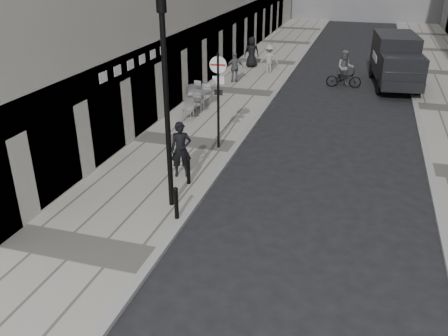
# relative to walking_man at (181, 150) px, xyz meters

# --- Properties ---
(sidewalk) EXTENTS (4.00, 60.00, 0.12)m
(sidewalk) POSITION_rel_walking_man_xyz_m (-0.97, 10.61, -1.00)
(sidewalk) COLOR #9C958C
(sidewalk) RESTS_ON ground
(walking_man) EXTENTS (0.80, 0.66, 1.87)m
(walking_man) POSITION_rel_walking_man_xyz_m (0.00, 0.00, 0.00)
(walking_man) COLOR black
(walking_man) RESTS_ON sidewalk
(sign_post) EXTENTS (0.61, 0.13, 3.57)m
(sign_post) POSITION_rel_walking_man_xyz_m (0.43, 2.74, 1.35)
(sign_post) COLOR black
(sign_post) RESTS_ON sidewalk
(lamppost) EXTENTS (0.26, 0.26, 5.79)m
(lamppost) POSITION_rel_walking_man_xyz_m (0.43, -1.93, 2.28)
(lamppost) COLOR black
(lamppost) RESTS_ON sidewalk
(bollard_near) EXTENTS (0.12, 0.12, 0.91)m
(bollard_near) POSITION_rel_walking_man_xyz_m (0.88, -2.64, -0.48)
(bollard_near) COLOR black
(bollard_near) RESTS_ON sidewalk
(bollard_far) EXTENTS (0.12, 0.12, 0.89)m
(bollard_far) POSITION_rel_walking_man_xyz_m (0.43, -0.49, -0.49)
(bollard_far) COLOR black
(bollard_far) RESTS_ON sidewalk
(panel_van) EXTENTS (2.79, 6.00, 2.73)m
(panel_van) POSITION_rel_walking_man_xyz_m (7.01, 14.62, 0.48)
(panel_van) COLOR black
(panel_van) RESTS_ON ground
(cyclist) EXTENTS (1.94, 0.79, 2.05)m
(cyclist) POSITION_rel_walking_man_xyz_m (4.37, 13.41, -0.26)
(cyclist) COLOR black
(cyclist) RESTS_ON ground
(pedestrian_a) EXTENTS (1.06, 0.74, 1.66)m
(pedestrian_a) POSITION_rel_walking_man_xyz_m (-1.60, 12.34, -0.11)
(pedestrian_a) COLOR #5B5A60
(pedestrian_a) RESTS_ON sidewalk
(pedestrian_b) EXTENTS (1.21, 0.88, 1.68)m
(pedestrian_b) POSITION_rel_walking_man_xyz_m (-0.24, 15.19, -0.10)
(pedestrian_b) COLOR #9E9A91
(pedestrian_b) RESTS_ON sidewalk
(pedestrian_c) EXTENTS (1.07, 0.85, 1.90)m
(pedestrian_c) POSITION_rel_walking_man_xyz_m (-1.60, 16.32, 0.01)
(pedestrian_c) COLOR black
(pedestrian_c) RESTS_ON sidewalk
(cafe_table_near) EXTENTS (0.68, 1.54, 0.88)m
(cafe_table_near) POSITION_rel_walking_man_xyz_m (-2.57, 8.39, -0.49)
(cafe_table_near) COLOR silver
(cafe_table_near) RESTS_ON sidewalk
(cafe_table_mid) EXTENTS (0.77, 1.74, 0.99)m
(cafe_table_mid) POSITION_rel_walking_man_xyz_m (-1.78, 5.97, -0.43)
(cafe_table_mid) COLOR #A6A6A8
(cafe_table_mid) RESTS_ON sidewalk
(cafe_table_far) EXTENTS (0.78, 1.77, 1.01)m
(cafe_table_far) POSITION_rel_walking_man_xyz_m (-1.77, 7.38, -0.43)
(cafe_table_far) COLOR #BDBDC0
(cafe_table_far) RESTS_ON sidewalk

